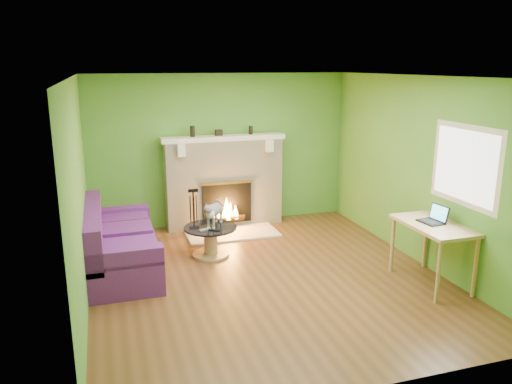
# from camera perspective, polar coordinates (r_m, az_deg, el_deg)

# --- Properties ---
(floor) EXTENTS (5.00, 5.00, 0.00)m
(floor) POSITION_cam_1_polar(r_m,az_deg,el_deg) (6.73, 1.19, -9.67)
(floor) COLOR #553418
(floor) RESTS_ON ground
(ceiling) EXTENTS (5.00, 5.00, 0.00)m
(ceiling) POSITION_cam_1_polar(r_m,az_deg,el_deg) (6.14, 1.32, 13.06)
(ceiling) COLOR white
(ceiling) RESTS_ON wall_back
(wall_back) EXTENTS (5.00, 0.00, 5.00)m
(wall_back) POSITION_cam_1_polar(r_m,az_deg,el_deg) (8.67, -4.01, 4.79)
(wall_back) COLOR #42832B
(wall_back) RESTS_ON floor
(wall_front) EXTENTS (5.00, 0.00, 5.00)m
(wall_front) POSITION_cam_1_polar(r_m,az_deg,el_deg) (4.11, 12.42, -6.52)
(wall_front) COLOR #42832B
(wall_front) RESTS_ON floor
(wall_left) EXTENTS (0.00, 5.00, 5.00)m
(wall_left) POSITION_cam_1_polar(r_m,az_deg,el_deg) (6.01, -19.57, -0.36)
(wall_left) COLOR #42832B
(wall_left) RESTS_ON floor
(wall_right) EXTENTS (0.00, 5.00, 5.00)m
(wall_right) POSITION_cam_1_polar(r_m,az_deg,el_deg) (7.32, 18.21, 2.31)
(wall_right) COLOR #42832B
(wall_right) RESTS_ON floor
(window_frame) EXTENTS (0.00, 1.20, 1.20)m
(window_frame) POSITION_cam_1_polar(r_m,az_deg,el_deg) (6.57, 22.79, 2.81)
(window_frame) COLOR silver
(window_frame) RESTS_ON wall_right
(window_pane) EXTENTS (0.00, 1.06, 1.06)m
(window_pane) POSITION_cam_1_polar(r_m,az_deg,el_deg) (6.57, 22.74, 2.80)
(window_pane) COLOR white
(window_pane) RESTS_ON wall_right
(fireplace) EXTENTS (2.10, 0.46, 1.58)m
(fireplace) POSITION_cam_1_polar(r_m,az_deg,el_deg) (8.60, -3.66, 1.13)
(fireplace) COLOR beige
(fireplace) RESTS_ON floor
(hearth) EXTENTS (1.50, 0.75, 0.03)m
(hearth) POSITION_cam_1_polar(r_m,az_deg,el_deg) (8.33, -2.74, -4.73)
(hearth) COLOR beige
(hearth) RESTS_ON floor
(mantel) EXTENTS (2.10, 0.28, 0.08)m
(mantel) POSITION_cam_1_polar(r_m,az_deg,el_deg) (8.43, -3.71, 6.18)
(mantel) COLOR silver
(mantel) RESTS_ON fireplace
(sofa) EXTENTS (0.91, 2.02, 0.91)m
(sofa) POSITION_cam_1_polar(r_m,az_deg,el_deg) (7.08, -15.53, -5.91)
(sofa) COLOR #521B67
(sofa) RESTS_ON floor
(coffee_table) EXTENTS (0.78, 0.78, 0.44)m
(coffee_table) POSITION_cam_1_polar(r_m,az_deg,el_deg) (7.39, -5.21, -5.35)
(coffee_table) COLOR tan
(coffee_table) RESTS_ON floor
(desk) EXTENTS (0.63, 1.09, 0.80)m
(desk) POSITION_cam_1_polar(r_m,az_deg,el_deg) (6.68, 19.65, -4.24)
(desk) COLOR tan
(desk) RESTS_ON floor
(cat) EXTENTS (0.54, 0.65, 0.39)m
(cat) POSITION_cam_1_polar(r_m,az_deg,el_deg) (7.33, -4.75, -2.35)
(cat) COLOR slate
(cat) RESTS_ON coffee_table
(remote_silver) EXTENTS (0.18, 0.09, 0.02)m
(remote_silver) POSITION_cam_1_polar(r_m,az_deg,el_deg) (7.19, -5.83, -4.27)
(remote_silver) COLOR #99999C
(remote_silver) RESTS_ON coffee_table
(remote_black) EXTENTS (0.16, 0.12, 0.02)m
(remote_black) POSITION_cam_1_polar(r_m,az_deg,el_deg) (7.16, -4.79, -4.34)
(remote_black) COLOR black
(remote_black) RESTS_ON coffee_table
(laptop) EXTENTS (0.30, 0.33, 0.23)m
(laptop) POSITION_cam_1_polar(r_m,az_deg,el_deg) (6.64, 19.41, -2.41)
(laptop) COLOR black
(laptop) RESTS_ON desk
(fire_tools) EXTENTS (0.20, 0.20, 0.76)m
(fire_tools) POSITION_cam_1_polar(r_m,az_deg,el_deg) (8.23, -7.13, -2.19)
(fire_tools) COLOR black
(fire_tools) RESTS_ON hearth
(mantel_vase_left) EXTENTS (0.08, 0.08, 0.18)m
(mantel_vase_left) POSITION_cam_1_polar(r_m,az_deg,el_deg) (8.34, -7.27, 6.90)
(mantel_vase_left) COLOR black
(mantel_vase_left) RESTS_ON mantel
(mantel_vase_right) EXTENTS (0.07, 0.07, 0.14)m
(mantel_vase_right) POSITION_cam_1_polar(r_m,az_deg,el_deg) (8.57, -0.61, 7.08)
(mantel_vase_right) COLOR black
(mantel_vase_right) RESTS_ON mantel
(mantel_box) EXTENTS (0.12, 0.08, 0.10)m
(mantel_box) POSITION_cam_1_polar(r_m,az_deg,el_deg) (8.43, -4.28, 6.79)
(mantel_box) COLOR black
(mantel_box) RESTS_ON mantel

